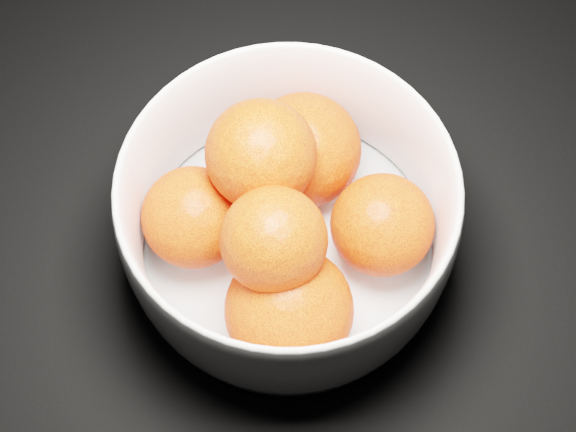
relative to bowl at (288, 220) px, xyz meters
name	(u,v)px	position (x,y,z in m)	size (l,w,h in m)	color
bowl	(288,220)	(0.00, 0.00, 0.00)	(0.25, 0.25, 0.12)	white
orange_pile	(286,217)	(0.00, 0.00, 0.01)	(0.22, 0.22, 0.14)	#FA3A0D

